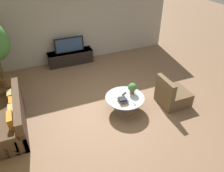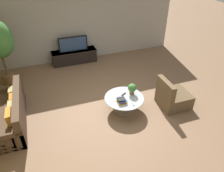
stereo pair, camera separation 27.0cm
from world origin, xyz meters
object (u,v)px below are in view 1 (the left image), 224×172
Objects in this scene: television at (69,45)px; armchair_wicker at (172,95)px; couch_by_wall at (9,118)px; coffee_table at (125,101)px; potted_plant_tabletop at (132,88)px; media_console at (71,57)px.

armchair_wicker is at bearing -59.23° from television.
coffee_table is at bearing 80.62° from couch_by_wall.
potted_plant_tabletop is at bearing 83.00° from couch_by_wall.
television is 1.00× the size of coffee_table.
potted_plant_tabletop is at bearing 19.53° from coffee_table.
potted_plant_tabletop is (0.26, 0.09, 0.31)m from coffee_table.
television is (0.00, -0.00, 0.50)m from media_console.
potted_plant_tabletop is at bearing -72.70° from television.
media_console is 3.33m from coffee_table.
television reaches higher than potted_plant_tabletop.
television reaches higher than coffee_table.
couch_by_wall is 6.44× the size of potted_plant_tabletop.
armchair_wicker is at bearing 80.24° from couch_by_wall.
coffee_table is 1.23× the size of armchair_wicker.
couch_by_wall is (-2.21, -2.77, -0.46)m from television.
media_console is at bearing 107.29° from potted_plant_tabletop.
potted_plant_tabletop is (3.19, -0.39, 0.32)m from couch_by_wall.
media_console is 4.08m from armchair_wicker.
armchair_wicker is at bearing -59.25° from media_console.
television reaches higher than couch_by_wall.
coffee_table is (0.72, -3.25, -0.45)m from television.
armchair_wicker is (1.36, -0.25, -0.03)m from coffee_table.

